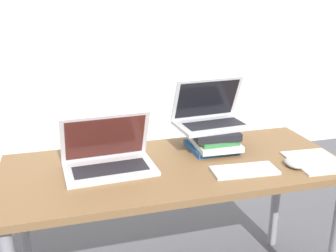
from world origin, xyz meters
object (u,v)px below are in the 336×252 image
at_px(mouse, 293,163).
at_px(notepad, 316,161).
at_px(book_stack, 213,139).
at_px(laptop_on_books, 211,116).
at_px(wireless_keyboard, 244,170).
at_px(laptop_left, 108,158).

height_order(mouse, notepad, mouse).
distance_m(book_stack, mouse, 0.39).
xyz_separation_m(mouse, notepad, (0.12, 0.01, -0.01)).
xyz_separation_m(laptop_on_books, mouse, (0.26, -0.33, -0.14)).
bearing_deg(mouse, book_stack, 132.49).
height_order(book_stack, wireless_keyboard, book_stack).
xyz_separation_m(laptop_left, book_stack, (0.51, 0.09, 0.01)).
bearing_deg(mouse, laptop_left, 165.64).
relative_size(laptop_left, wireless_keyboard, 1.38).
bearing_deg(notepad, wireless_keyboard, -179.79).
xyz_separation_m(laptop_on_books, notepad, (0.38, -0.32, -0.15)).
relative_size(laptop_left, book_stack, 1.34).
bearing_deg(notepad, laptop_left, 168.25).
distance_m(book_stack, notepad, 0.47).
bearing_deg(laptop_on_books, book_stack, -95.52).
distance_m(laptop_on_books, notepad, 0.51).
relative_size(wireless_keyboard, mouse, 2.75).
xyz_separation_m(laptop_left, wireless_keyboard, (0.54, -0.19, -0.04)).
relative_size(mouse, notepad, 0.39).
relative_size(book_stack, wireless_keyboard, 1.03).
bearing_deg(mouse, laptop_on_books, 127.91).
bearing_deg(wireless_keyboard, book_stack, 97.26).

